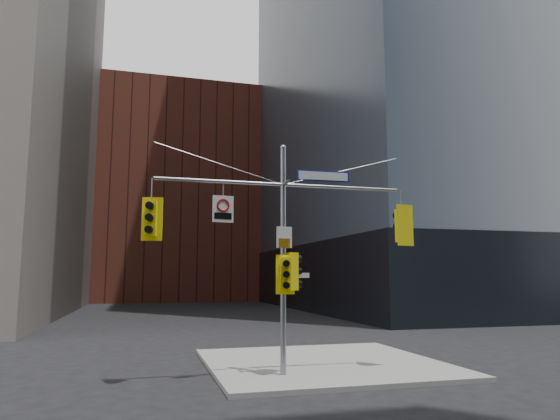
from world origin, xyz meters
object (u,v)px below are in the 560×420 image
signal_assembly (283,234)px  street_sign_blade (323,176)px  traffic_light_west_arm (151,218)px  traffic_light_pole_side (293,271)px  traffic_light_pole_front (286,274)px  regulatory_sign_arm (223,208)px  traffic_light_east_arm (401,226)px

signal_assembly → street_sign_blade: 2.36m
traffic_light_west_arm → street_sign_blade: bearing=14.1°
traffic_light_west_arm → street_sign_blade: 5.61m
traffic_light_pole_side → traffic_light_pole_front: (-0.33, -0.29, -0.09)m
signal_assembly → regulatory_sign_arm: signal_assembly is taller
traffic_light_west_arm → traffic_light_pole_side: size_ratio=1.11×
signal_assembly → traffic_light_pole_front: signal_assembly is taller
signal_assembly → traffic_light_west_arm: size_ratio=6.16×
traffic_light_west_arm → regulatory_sign_arm: (2.13, -0.03, 0.38)m
signal_assembly → traffic_light_pole_front: size_ratio=6.61×
traffic_light_pole_front → signal_assembly: bearing=100.6°
regulatory_sign_arm → street_sign_blade: bearing=-6.1°
street_sign_blade → traffic_light_east_arm: bearing=1.5°
traffic_light_pole_front → regulatory_sign_arm: regulatory_sign_arm is taller
regulatory_sign_arm → traffic_light_west_arm: bearing=172.6°
traffic_light_east_arm → traffic_light_pole_front: bearing=-8.0°
signal_assembly → regulatory_sign_arm: size_ratio=9.77×
traffic_light_east_arm → street_sign_blade: size_ratio=0.77×
signal_assembly → traffic_light_east_arm: (4.14, 0.00, 0.38)m
traffic_light_west_arm → traffic_light_east_arm: bearing=14.1°
street_sign_blade → regulatory_sign_arm: bearing=-178.0°
street_sign_blade → traffic_light_pole_side: bearing=-179.3°
signal_assembly → regulatory_sign_arm: 2.06m
traffic_light_pole_front → street_sign_blade: (1.36, 0.27, 3.18)m
traffic_light_west_arm → traffic_light_pole_side: bearing=14.2°
traffic_light_pole_front → street_sign_blade: size_ratio=0.68×
signal_assembly → traffic_light_west_arm: bearing=179.8°
traffic_light_west_arm → traffic_light_pole_front: 4.37m
traffic_light_pole_front → street_sign_blade: bearing=21.7°
signal_assembly → traffic_light_pole_front: (0.00, -0.27, -1.25)m
traffic_light_pole_side → street_sign_blade: size_ratio=0.66×
signal_assembly → traffic_light_east_arm: 4.16m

